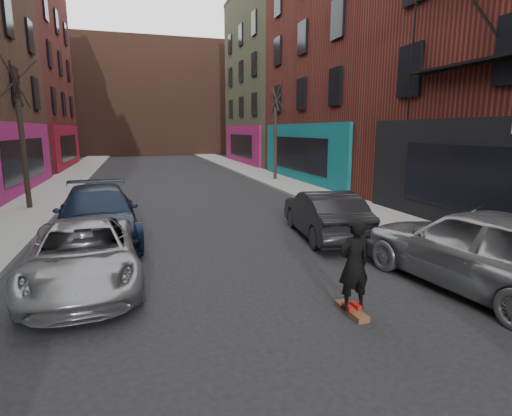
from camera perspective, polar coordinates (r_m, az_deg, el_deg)
sidewalk_left at (r=29.88m, az=-24.71°, el=4.18°), size 2.50×84.00×0.13m
sidewalk_right at (r=30.72m, az=-0.90°, el=5.36°), size 2.50×84.00×0.13m
buildings_right at (r=22.43m, az=30.30°, el=22.18°), size 12.00×56.00×16.00m
building_far at (r=55.59m, az=-15.01°, el=14.73°), size 40.00×10.00×14.00m
tree_left_far at (r=17.91m, az=-30.60°, el=10.34°), size 2.00×2.00×6.50m
tree_right_far at (r=24.83m, az=2.81°, el=11.98°), size 2.00×2.00×6.80m
parked_left_far at (r=8.95m, az=-23.44°, el=-6.08°), size 2.43×4.76×1.29m
parked_left_end at (r=12.22m, az=-21.71°, el=-0.90°), size 2.59×5.48×1.54m
parked_right_far at (r=9.00m, az=29.50°, el=-5.09°), size 2.66×5.27×1.72m
parked_right_end at (r=11.99m, az=9.73°, el=-0.84°), size 2.04×4.41×1.40m
skateboard at (r=7.36m, az=13.48°, el=-14.10°), size 0.25×0.81×0.10m
skateboarder at (r=7.05m, az=13.80°, el=-7.84°), size 0.60×0.40×1.60m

